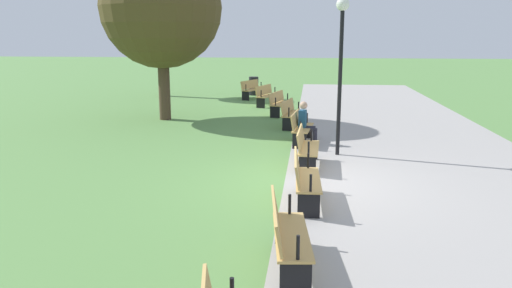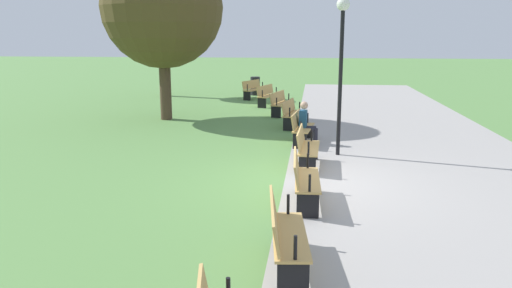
{
  "view_description": "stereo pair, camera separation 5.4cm",
  "coord_description": "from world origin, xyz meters",
  "px_view_note": "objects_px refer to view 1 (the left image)",
  "views": [
    {
      "loc": [
        9.83,
        0.0,
        2.99
      ],
      "look_at": [
        0.0,
        -1.11,
        0.8
      ],
      "focal_mm": 34.27,
      "sensor_mm": 36.0,
      "label": 1
    },
    {
      "loc": [
        9.82,
        0.06,
        2.99
      ],
      "look_at": [
        0.0,
        -1.11,
        0.8
      ],
      "focal_mm": 34.27,
      "sensor_mm": 36.0,
      "label": 2
    }
  ],
  "objects_px": {
    "bench_2": "(279,103)",
    "lamp_post": "(341,47)",
    "bench_4": "(301,127)",
    "person_seated": "(306,121)",
    "bench_0": "(252,89)",
    "tree_0": "(160,6)",
    "bench_5": "(306,147)",
    "bench_3": "(291,113)",
    "bench_7": "(286,234)",
    "bench_1": "(266,95)",
    "trash_bin": "(254,86)",
    "tree_1": "(161,7)",
    "bench_6": "(304,179)"
  },
  "relations": [
    {
      "from": "bench_7",
      "to": "trash_bin",
      "type": "distance_m",
      "value": 19.35
    },
    {
      "from": "bench_0",
      "to": "bench_2",
      "type": "distance_m",
      "value": 5.15
    },
    {
      "from": "bench_4",
      "to": "lamp_post",
      "type": "xyz_separation_m",
      "value": [
        1.29,
        0.98,
        2.26
      ]
    },
    {
      "from": "bench_4",
      "to": "trash_bin",
      "type": "distance_m",
      "value": 11.76
    },
    {
      "from": "tree_0",
      "to": "lamp_post",
      "type": "bearing_deg",
      "value": 34.87
    },
    {
      "from": "lamp_post",
      "to": "bench_0",
      "type": "bearing_deg",
      "value": -162.31
    },
    {
      "from": "bench_4",
      "to": "tree_1",
      "type": "xyz_separation_m",
      "value": [
        -3.54,
        -5.04,
        3.51
      ]
    },
    {
      "from": "bench_2",
      "to": "bench_0",
      "type": "bearing_deg",
      "value": -146.42
    },
    {
      "from": "bench_1",
      "to": "tree_1",
      "type": "xyz_separation_m",
      "value": [
        3.99,
        -3.36,
        3.51
      ]
    },
    {
      "from": "bench_2",
      "to": "bench_4",
      "type": "relative_size",
      "value": 1.02
    },
    {
      "from": "bench_0",
      "to": "bench_5",
      "type": "height_order",
      "value": "same"
    },
    {
      "from": "tree_1",
      "to": "bench_4",
      "type": "bearing_deg",
      "value": 54.86
    },
    {
      "from": "bench_0",
      "to": "person_seated",
      "type": "distance_m",
      "value": 10.32
    },
    {
      "from": "lamp_post",
      "to": "bench_3",
      "type": "bearing_deg",
      "value": -160.56
    },
    {
      "from": "bench_3",
      "to": "bench_5",
      "type": "relative_size",
      "value": 1.03
    },
    {
      "from": "lamp_post",
      "to": "bench_7",
      "type": "bearing_deg",
      "value": -8.66
    },
    {
      "from": "bench_7",
      "to": "tree_0",
      "type": "distance_m",
      "value": 20.02
    },
    {
      "from": "bench_2",
      "to": "lamp_post",
      "type": "bearing_deg",
      "value": 31.5
    },
    {
      "from": "bench_2",
      "to": "lamp_post",
      "type": "distance_m",
      "value": 7.01
    },
    {
      "from": "bench_5",
      "to": "trash_bin",
      "type": "relative_size",
      "value": 1.72
    },
    {
      "from": "lamp_post",
      "to": "trash_bin",
      "type": "distance_m",
      "value": 13.44
    },
    {
      "from": "bench_4",
      "to": "person_seated",
      "type": "height_order",
      "value": "person_seated"
    },
    {
      "from": "bench_0",
      "to": "tree_0",
      "type": "xyz_separation_m",
      "value": [
        -0.59,
        -4.65,
        3.97
      ]
    },
    {
      "from": "bench_7",
      "to": "person_seated",
      "type": "relative_size",
      "value": 1.37
    },
    {
      "from": "bench_6",
      "to": "bench_7",
      "type": "bearing_deg",
      "value": -6.29
    },
    {
      "from": "lamp_post",
      "to": "tree_1",
      "type": "bearing_deg",
      "value": -128.79
    },
    {
      "from": "tree_1",
      "to": "bench_2",
      "type": "bearing_deg",
      "value": 110.34
    },
    {
      "from": "tree_0",
      "to": "lamp_post",
      "type": "xyz_separation_m",
      "value": [
        11.81,
        8.23,
        -1.71
      ]
    },
    {
      "from": "bench_6",
      "to": "lamp_post",
      "type": "distance_m",
      "value": 4.54
    },
    {
      "from": "bench_4",
      "to": "person_seated",
      "type": "bearing_deg",
      "value": 91.73
    },
    {
      "from": "tree_1",
      "to": "person_seated",
      "type": "bearing_deg",
      "value": 55.52
    },
    {
      "from": "bench_7",
      "to": "tree_0",
      "type": "bearing_deg",
      "value": -164.62
    },
    {
      "from": "bench_4",
      "to": "trash_bin",
      "type": "height_order",
      "value": "trash_bin"
    },
    {
      "from": "tree_0",
      "to": "bench_2",
      "type": "bearing_deg",
      "value": 49.17
    },
    {
      "from": "bench_3",
      "to": "trash_bin",
      "type": "height_order",
      "value": "trash_bin"
    },
    {
      "from": "bench_1",
      "to": "bench_6",
      "type": "bearing_deg",
      "value": 27.31
    },
    {
      "from": "bench_1",
      "to": "trash_bin",
      "type": "relative_size",
      "value": 1.78
    },
    {
      "from": "bench_3",
      "to": "bench_7",
      "type": "distance_m",
      "value": 10.27
    },
    {
      "from": "bench_3",
      "to": "tree_0",
      "type": "bearing_deg",
      "value": -128.71
    },
    {
      "from": "bench_3",
      "to": "lamp_post",
      "type": "xyz_separation_m",
      "value": [
        3.84,
        1.35,
        2.26
      ]
    },
    {
      "from": "bench_0",
      "to": "bench_5",
      "type": "distance_m",
      "value": 12.81
    },
    {
      "from": "lamp_post",
      "to": "bench_1",
      "type": "bearing_deg",
      "value": -163.23
    },
    {
      "from": "person_seated",
      "to": "bench_1",
      "type": "bearing_deg",
      "value": -160.12
    },
    {
      "from": "bench_0",
      "to": "tree_0",
      "type": "height_order",
      "value": "tree_0"
    },
    {
      "from": "bench_3",
      "to": "bench_6",
      "type": "relative_size",
      "value": 1.03
    },
    {
      "from": "person_seated",
      "to": "tree_0",
      "type": "xyz_separation_m",
      "value": [
        -10.53,
        -7.39,
        3.8
      ]
    },
    {
      "from": "bench_1",
      "to": "lamp_post",
      "type": "bearing_deg",
      "value": 35.7
    },
    {
      "from": "person_seated",
      "to": "tree_1",
      "type": "relative_size",
      "value": 0.2
    },
    {
      "from": "person_seated",
      "to": "bench_5",
      "type": "bearing_deg",
      "value": 7.38
    },
    {
      "from": "bench_7",
      "to": "trash_bin",
      "type": "height_order",
      "value": "trash_bin"
    }
  ]
}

